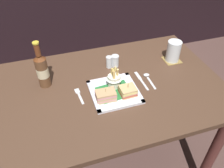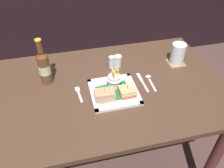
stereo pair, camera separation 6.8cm
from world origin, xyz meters
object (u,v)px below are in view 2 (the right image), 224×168
sandwich_half_left (105,95)px  salt_shaker (112,63)px  sandwich_half_right (127,92)px  fries_cup (114,79)px  beer_bottle (44,67)px  water_glass (177,55)px  dining_table (110,102)px  pepper_shaker (118,62)px  spoon (149,79)px  knife (142,81)px  square_plate (114,92)px  fork (79,93)px

sandwich_half_left → salt_shaker: 0.29m
sandwich_half_left → sandwich_half_right: bearing=-0.0°
fries_cup → beer_bottle: bearing=159.1°
water_glass → sandwich_half_left: bearing=-156.3°
dining_table → pepper_shaker: 0.25m
dining_table → spoon: spoon is taller
spoon → salt_shaker: bearing=137.2°
knife → sandwich_half_right: bearing=-140.6°
fries_cup → water_glass: water_glass is taller
square_plate → knife: square_plate is taller
square_plate → sandwich_half_left: sandwich_half_left is taller
square_plate → fork: (-0.18, 0.04, -0.01)m
salt_shaker → square_plate: bearing=-100.3°
beer_bottle → fork: 0.23m
sandwich_half_right → beer_bottle: (-0.40, 0.22, 0.07)m
water_glass → knife: bearing=-155.0°
dining_table → fork: (-0.17, -0.02, 0.12)m
sandwich_half_right → knife: (0.12, 0.10, -0.03)m
sandwich_half_right → salt_shaker: (-0.02, 0.27, -0.00)m
pepper_shaker → sandwich_half_left: bearing=-117.2°
square_plate → water_glass: size_ratio=1.93×
fries_cup → beer_bottle: (-0.35, 0.13, 0.04)m
dining_table → knife: knife is taller
fork → fries_cup: bearing=1.4°
dining_table → spoon: size_ratio=9.05×
knife → spoon: spoon is taller
dining_table → water_glass: (0.45, 0.12, 0.18)m
spoon → beer_bottle: bearing=168.4°
sandwich_half_left → beer_bottle: 0.36m
sandwich_half_left → spoon: 0.30m
water_glass → knife: size_ratio=0.76×
water_glass → salt_shaker: size_ratio=1.76×
square_plate → spoon: (0.22, 0.06, -0.00)m
water_glass → salt_shaker: 0.40m
sandwich_half_left → beer_bottle: (-0.28, 0.22, 0.07)m
dining_table → salt_shaker: 0.23m
square_plate → sandwich_half_left: bearing=-145.6°
square_plate → fork: bearing=167.9°
square_plate → fries_cup: (0.01, 0.04, 0.05)m
dining_table → beer_bottle: size_ratio=4.69×
dining_table → pepper_shaker: (0.09, 0.17, 0.15)m
beer_bottle → salt_shaker: size_ratio=3.67×
sandwich_half_right → beer_bottle: bearing=151.2°
beer_bottle → dining_table: bearing=-20.3°
fork → knife: bearing=2.6°
sandwich_half_right → fries_cup: (-0.05, 0.08, 0.03)m
sandwich_half_left → sandwich_half_right: 0.12m
sandwich_half_left → knife: 0.26m
beer_bottle → spoon: 0.58m
sandwich_half_left → sandwich_half_right: (0.12, -0.00, -0.00)m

